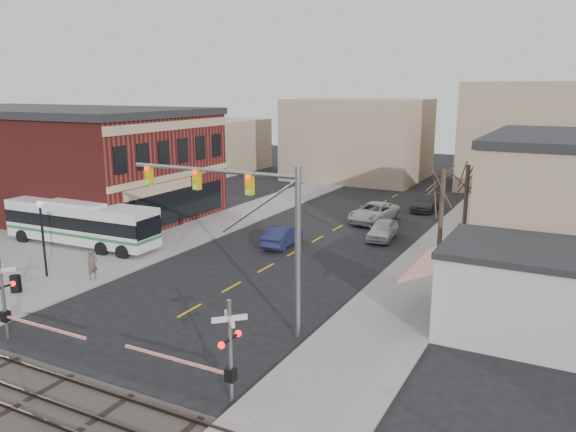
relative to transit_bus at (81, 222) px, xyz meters
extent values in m
plane|color=black|center=(14.48, -8.25, -1.81)|extent=(160.00, 160.00, 0.00)
cube|color=gray|center=(4.98, 11.75, -1.75)|extent=(5.00, 60.00, 0.12)
cube|color=gray|center=(23.98, 11.75, -1.75)|extent=(5.00, 60.00, 0.12)
cube|color=#332D28|center=(14.48, -16.25, -1.78)|extent=(160.00, 5.00, 0.06)
cube|color=#2D231E|center=(14.48, -15.76, -1.69)|extent=(160.00, 0.08, 0.14)
cube|color=#2D231E|center=(14.48, -14.33, -1.69)|extent=(160.00, 0.08, 0.14)
cube|color=#2D231E|center=(14.48, -16.73, -1.69)|extent=(160.00, 0.08, 0.14)
cube|color=maroon|center=(-12.52, 7.75, 2.69)|extent=(30.00, 15.00, 9.00)
cube|color=#262628|center=(-12.52, 7.75, 7.49)|extent=(30.40, 15.40, 0.60)
cube|color=tan|center=(2.53, 7.75, 2.49)|extent=(0.10, 15.00, 0.50)
cube|color=tan|center=(2.53, 7.75, 6.59)|extent=(0.10, 15.00, 0.70)
cube|color=black|center=(2.53, 7.75, -0.01)|extent=(0.08, 13.00, 2.60)
cube|color=beige|center=(30.48, -1.25, 0.19)|extent=(8.00, 6.00, 4.00)
cube|color=#262628|center=(30.48, -1.25, 2.34)|extent=(8.20, 6.20, 0.30)
cube|color=red|center=(25.68, -1.25, 1.19)|extent=(1.68, 6.00, 0.87)
cylinder|color=#382B21|center=(24.98, 3.75, 1.69)|extent=(0.28, 0.28, 6.75)
cylinder|color=#382B21|center=(25.28, 9.75, 1.46)|extent=(0.28, 0.28, 6.30)
cylinder|color=#382B21|center=(25.48, 17.75, 1.91)|extent=(0.28, 0.28, 7.20)
cube|color=silver|center=(0.00, 0.00, 0.02)|extent=(12.48, 3.16, 2.75)
cube|color=black|center=(0.00, 0.00, 0.21)|extent=(12.52, 3.20, 0.93)
cube|color=#257041|center=(0.00, 0.00, -0.62)|extent=(12.52, 3.20, 0.21)
cylinder|color=black|center=(0.00, 0.00, -1.29)|extent=(1.13, 2.72, 1.03)
cylinder|color=gray|center=(20.81, -6.32, 2.19)|extent=(0.28, 0.28, 8.00)
cylinder|color=gray|center=(16.17, -6.32, 5.69)|extent=(9.27, 0.20, 0.20)
cube|color=gold|center=(18.31, -6.32, 5.19)|extent=(0.35, 0.30, 1.00)
cube|color=gold|center=(15.31, -6.32, 5.19)|extent=(0.35, 0.30, 1.00)
cube|color=gold|center=(12.31, -6.32, 5.19)|extent=(0.35, 0.30, 1.00)
cylinder|color=gray|center=(9.03, -12.81, 0.19)|extent=(0.16, 0.16, 4.00)
cube|color=silver|center=(9.03, -12.81, 1.49)|extent=(1.00, 1.00, 0.18)
cube|color=silver|center=(9.03, -12.81, 1.49)|extent=(1.00, 1.00, 0.18)
sphere|color=#FF0C0C|center=(9.03, -12.26, 0.69)|extent=(0.26, 0.26, 0.26)
cube|color=black|center=(9.03, -12.81, -0.71)|extent=(0.35, 0.35, 0.50)
cube|color=#FF0C0C|center=(11.63, -12.81, -0.71)|extent=(5.00, 0.10, 0.10)
cylinder|color=gray|center=(21.20, -12.55, 0.19)|extent=(0.16, 0.16, 4.00)
cube|color=silver|center=(21.20, -12.55, 1.49)|extent=(1.00, 1.00, 0.18)
cube|color=silver|center=(21.20, -12.55, 1.49)|extent=(1.00, 1.00, 0.18)
sphere|color=#FF0C0C|center=(21.20, -13.10, 0.69)|extent=(0.26, 0.26, 0.26)
sphere|color=#FF0C0C|center=(21.20, -12.00, 0.69)|extent=(0.26, 0.26, 0.26)
cube|color=black|center=(21.20, -12.55, -0.71)|extent=(0.35, 0.35, 0.50)
cube|color=#FF0C0C|center=(18.60, -12.55, -0.71)|extent=(5.00, 0.10, 0.10)
cylinder|color=black|center=(3.59, -6.14, 0.48)|extent=(0.14, 0.14, 4.34)
sphere|color=silver|center=(3.59, -6.14, 2.80)|extent=(0.44, 0.44, 0.44)
cylinder|color=black|center=(4.30, -8.77, -1.21)|extent=(0.60, 0.60, 0.95)
imported|color=#B6B5BB|center=(18.88, 12.13, -1.05)|extent=(2.17, 4.58, 1.51)
imported|color=#181C3E|center=(12.91, 6.93, -1.06)|extent=(2.00, 4.64, 1.49)
imported|color=silver|center=(16.37, 17.33, -0.99)|extent=(3.40, 6.13, 1.62)
imported|color=#3E3D42|center=(19.24, 24.13, -1.08)|extent=(2.21, 5.10, 1.46)
imported|color=#554844|center=(6.48, -5.17, -0.79)|extent=(0.57, 0.73, 1.79)
imported|color=#2E3950|center=(3.25, -0.17, -0.91)|extent=(0.92, 0.83, 1.55)
camera|label=1|loc=(31.71, -28.16, 9.53)|focal=35.00mm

